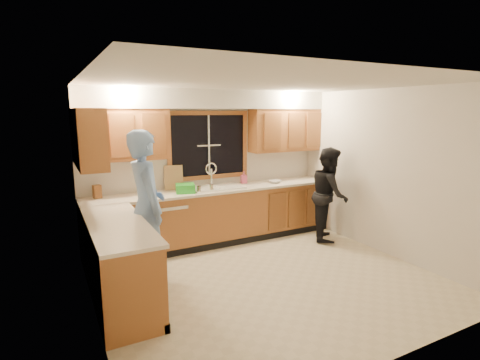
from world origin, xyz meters
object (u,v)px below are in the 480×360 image
man (147,207)px  stove (128,282)px  dishwasher (167,226)px  woman (329,194)px  knife_block (97,192)px  dish_crate (185,188)px  bowl (275,182)px  soap_bottle (244,177)px  sink (216,191)px

man → stove: bearing=152.3°
dishwasher → man: 1.18m
woman → knife_block: (-3.58, 0.88, 0.23)m
knife_block → dish_crate: knife_block is taller
dishwasher → stove: size_ratio=0.91×
stove → bowl: 3.43m
stove → knife_block: bearing=90.5°
dishwasher → man: man is taller
woman → soap_bottle: size_ratio=7.53×
man → soap_bottle: man is taller
knife_block → bowl: knife_block is taller
stove → man: (0.43, 0.91, 0.52)m
woman → dish_crate: woman is taller
dish_crate → soap_bottle: (1.17, 0.25, 0.04)m
dishwasher → soap_bottle: 1.59m
bowl → dish_crate: bearing=-179.8°
woman → dish_crate: size_ratio=5.57×
man → soap_bottle: (1.98, 1.09, 0.05)m
sink → knife_block: bearing=175.5°
sink → bowl: sink is taller
dishwasher → man: size_ratio=0.42×
sink → bowl: size_ratio=4.29×
stove → soap_bottle: (2.41, 1.99, 0.57)m
bowl → soap_bottle: bearing=154.0°
dish_crate → bowl: bearing=0.2°
dishwasher → dish_crate: dish_crate is taller
woman → knife_block: size_ratio=8.09×
woman → soap_bottle: woman is taller
bowl → knife_block: bearing=175.8°
woman → stove: bearing=143.5°
dishwasher → knife_block: knife_block is taller
woman → dish_crate: bearing=110.7°
man → bowl: man is taller
dish_crate → stove: bearing=-125.4°
dish_crate → man: bearing=-134.0°
man → dish_crate: 1.16m
woman → soap_bottle: 1.49m
sink → dishwasher: (-0.85, -0.01, -0.45)m
stove → man: man is taller
knife_block → soap_bottle: size_ratio=0.93×
sink → woman: woman is taller
stove → dish_crate: size_ratio=3.18×
bowl → sink: bearing=176.2°
stove → soap_bottle: size_ratio=4.30×
knife_block → soap_bottle: (2.43, 0.03, 0.01)m
sink → knife_block: 1.83m
sink → dish_crate: 0.58m
sink → bowl: 1.11m
sink → knife_block: (-1.82, 0.14, 0.15)m
woman → knife_block: 3.69m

